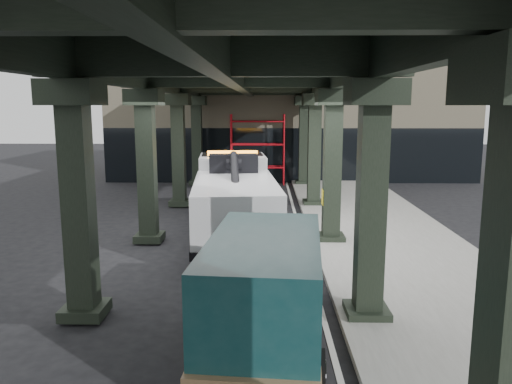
# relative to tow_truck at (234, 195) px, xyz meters

# --- Properties ---
(ground) EXTENTS (90.00, 90.00, 0.00)m
(ground) POSITION_rel_tow_truck_xyz_m (0.64, -3.05, -1.43)
(ground) COLOR black
(ground) RESTS_ON ground
(sidewalk) EXTENTS (5.00, 40.00, 0.15)m
(sidewalk) POSITION_rel_tow_truck_xyz_m (5.14, -1.05, -1.36)
(sidewalk) COLOR gray
(sidewalk) RESTS_ON ground
(lane_stripe) EXTENTS (0.12, 38.00, 0.01)m
(lane_stripe) POSITION_rel_tow_truck_xyz_m (2.34, -1.05, -1.43)
(lane_stripe) COLOR silver
(lane_stripe) RESTS_ON ground
(viaduct) EXTENTS (7.40, 32.00, 6.40)m
(viaduct) POSITION_rel_tow_truck_xyz_m (0.24, -1.05, 4.03)
(viaduct) COLOR black
(viaduct) RESTS_ON ground
(building) EXTENTS (22.00, 10.00, 8.00)m
(building) POSITION_rel_tow_truck_xyz_m (2.64, 16.95, 2.57)
(building) COLOR #C6B793
(building) RESTS_ON ground
(scaffolding) EXTENTS (3.08, 0.88, 4.00)m
(scaffolding) POSITION_rel_tow_truck_xyz_m (0.64, 11.59, 0.68)
(scaffolding) COLOR red
(scaffolding) RESTS_ON ground
(tow_truck) EXTENTS (3.27, 9.13, 2.94)m
(tow_truck) POSITION_rel_tow_truck_xyz_m (0.00, 0.00, 0.00)
(tow_truck) COLOR black
(tow_truck) RESTS_ON ground
(towed_van) EXTENTS (2.53, 5.50, 2.17)m
(towed_van) POSITION_rel_tow_truck_xyz_m (1.10, -8.12, -0.27)
(towed_van) COLOR #10373A
(towed_van) RESTS_ON ground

